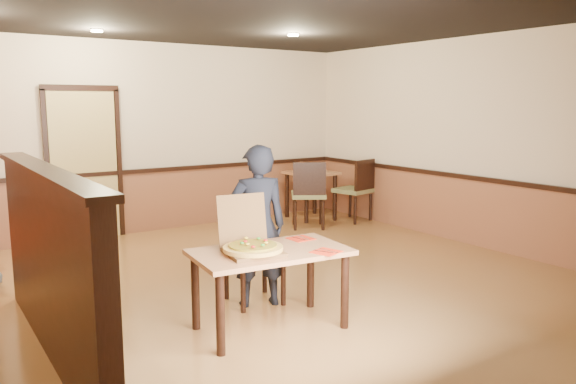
{
  "coord_description": "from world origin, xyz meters",
  "views": [
    {
      "loc": [
        -2.8,
        -4.6,
        1.91
      ],
      "look_at": [
        0.31,
        0.0,
        1.03
      ],
      "focal_mm": 35.0,
      "sensor_mm": 36.0,
      "label": 1
    }
  ],
  "objects_px": {
    "diner": "(257,226)",
    "pizza_box": "(251,246)",
    "main_table": "(270,262)",
    "side_chair_right": "(357,188)",
    "side_chair_left": "(309,192)",
    "diner_chair": "(251,244)",
    "condiment": "(302,167)",
    "side_table": "(311,182)"
  },
  "relations": [
    {
      "from": "condiment",
      "to": "side_chair_right",
      "type": "bearing_deg",
      "value": -53.21
    },
    {
      "from": "diner_chair",
      "to": "diner",
      "type": "height_order",
      "value": "diner"
    },
    {
      "from": "main_table",
      "to": "diner",
      "type": "distance_m",
      "value": 0.62
    },
    {
      "from": "side_chair_left",
      "to": "condiment",
      "type": "height_order",
      "value": "side_chair_left"
    },
    {
      "from": "side_chair_right",
      "to": "main_table",
      "type": "bearing_deg",
      "value": 27.47
    },
    {
      "from": "diner_chair",
      "to": "pizza_box",
      "type": "height_order",
      "value": "pizza_box"
    },
    {
      "from": "condiment",
      "to": "side_chair_left",
      "type": "bearing_deg",
      "value": -118.08
    },
    {
      "from": "pizza_box",
      "to": "diner_chair",
      "type": "bearing_deg",
      "value": 69.18
    },
    {
      "from": "diner_chair",
      "to": "diner",
      "type": "relative_size",
      "value": 0.66
    },
    {
      "from": "side_table",
      "to": "condiment",
      "type": "height_order",
      "value": "condiment"
    },
    {
      "from": "side_chair_left",
      "to": "diner_chair",
      "type": "bearing_deg",
      "value": 76.55
    },
    {
      "from": "side_chair_left",
      "to": "side_chair_right",
      "type": "xyz_separation_m",
      "value": [
        0.96,
        -0.01,
        -0.01
      ]
    },
    {
      "from": "diner_chair",
      "to": "side_chair_right",
      "type": "relative_size",
      "value": 1.0
    },
    {
      "from": "diner_chair",
      "to": "pizza_box",
      "type": "distance_m",
      "value": 0.83
    },
    {
      "from": "side_chair_right",
      "to": "diner",
      "type": "xyz_separation_m",
      "value": [
        -3.32,
        -2.4,
        0.21
      ]
    },
    {
      "from": "main_table",
      "to": "diner_chair",
      "type": "bearing_deg",
      "value": 78.36
    },
    {
      "from": "diner_chair",
      "to": "side_chair_left",
      "type": "distance_m",
      "value": 3.25
    },
    {
      "from": "condiment",
      "to": "diner",
      "type": "bearing_deg",
      "value": -131.17
    },
    {
      "from": "diner",
      "to": "diner_chair",
      "type": "bearing_deg",
      "value": -77.86
    },
    {
      "from": "diner",
      "to": "pizza_box",
      "type": "distance_m",
      "value": 0.66
    },
    {
      "from": "diner_chair",
      "to": "pizza_box",
      "type": "bearing_deg",
      "value": -113.77
    },
    {
      "from": "side_chair_left",
      "to": "side_table",
      "type": "distance_m",
      "value": 0.79
    },
    {
      "from": "main_table",
      "to": "side_chair_left",
      "type": "relative_size",
      "value": 1.31
    },
    {
      "from": "side_table",
      "to": "diner",
      "type": "distance_m",
      "value": 4.16
    },
    {
      "from": "pizza_box",
      "to": "side_chair_left",
      "type": "bearing_deg",
      "value": 56.31
    },
    {
      "from": "main_table",
      "to": "pizza_box",
      "type": "bearing_deg",
      "value": -178.99
    },
    {
      "from": "side_chair_right",
      "to": "diner",
      "type": "distance_m",
      "value": 4.1
    },
    {
      "from": "side_table",
      "to": "pizza_box",
      "type": "relative_size",
      "value": 1.38
    },
    {
      "from": "side_table",
      "to": "condiment",
      "type": "relative_size",
      "value": 4.94
    },
    {
      "from": "diner",
      "to": "condiment",
      "type": "xyz_separation_m",
      "value": [
        2.76,
        3.15,
        0.1
      ]
    },
    {
      "from": "main_table",
      "to": "diner",
      "type": "relative_size",
      "value": 0.89
    },
    {
      "from": "side_chair_left",
      "to": "condiment",
      "type": "distance_m",
      "value": 0.89
    },
    {
      "from": "side_table",
      "to": "diner",
      "type": "height_order",
      "value": "diner"
    },
    {
      "from": "diner_chair",
      "to": "side_table",
      "type": "bearing_deg",
      "value": 51.65
    },
    {
      "from": "diner_chair",
      "to": "condiment",
      "type": "distance_m",
      "value": 4.07
    },
    {
      "from": "side_chair_left",
      "to": "diner",
      "type": "relative_size",
      "value": 0.67
    },
    {
      "from": "diner_chair",
      "to": "side_chair_left",
      "type": "relative_size",
      "value": 0.98
    },
    {
      "from": "side_chair_left",
      "to": "pizza_box",
      "type": "relative_size",
      "value": 1.82
    },
    {
      "from": "diner",
      "to": "side_table",
      "type": "bearing_deg",
      "value": -115.03
    },
    {
      "from": "main_table",
      "to": "condiment",
      "type": "bearing_deg",
      "value": 57.33
    },
    {
      "from": "diner",
      "to": "pizza_box",
      "type": "relative_size",
      "value": 2.69
    },
    {
      "from": "side_table",
      "to": "pizza_box",
      "type": "xyz_separation_m",
      "value": [
        -3.24,
        -3.57,
        0.14
      ]
    }
  ]
}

